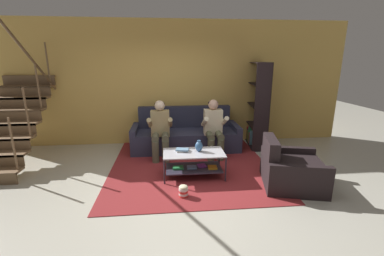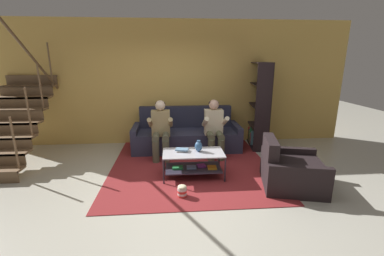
{
  "view_description": "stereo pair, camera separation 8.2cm",
  "coord_description": "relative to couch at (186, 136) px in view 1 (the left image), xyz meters",
  "views": [
    {
      "loc": [
        -0.15,
        -3.77,
        2.01
      ],
      "look_at": [
        0.3,
        0.8,
        0.78
      ],
      "focal_mm": 24.0,
      "sensor_mm": 36.0,
      "label": 1
    },
    {
      "loc": [
        -0.07,
        -3.78,
        2.01
      ],
      "look_at": [
        0.3,
        0.8,
        0.78
      ],
      "focal_mm": 24.0,
      "sensor_mm": 36.0,
      "label": 2
    }
  ],
  "objects": [
    {
      "name": "bookshelf",
      "position": [
        1.76,
        0.22,
        0.44
      ],
      "size": [
        0.49,
        1.16,
        1.95
      ],
      "color": "black",
      "rests_on": "ground"
    },
    {
      "name": "area_rug",
      "position": [
        0.02,
        -0.87,
        -0.3
      ],
      "size": [
        3.0,
        3.43,
        0.01
      ],
      "color": "maroon",
      "rests_on": "ground"
    },
    {
      "name": "person_seated_left",
      "position": [
        -0.56,
        -0.52,
        0.35
      ],
      "size": [
        0.5,
        0.58,
        1.2
      ],
      "color": "#55543F",
      "rests_on": "ground"
    },
    {
      "name": "vase",
      "position": [
        0.13,
        -1.45,
        0.24
      ],
      "size": [
        0.13,
        0.13,
        0.2
      ],
      "color": "#355C8A",
      "rests_on": "coffee_table"
    },
    {
      "name": "popcorn_tub",
      "position": [
        -0.19,
        -2.18,
        -0.21
      ],
      "size": [
        0.14,
        0.14,
        0.19
      ],
      "color": "red",
      "rests_on": "ground"
    },
    {
      "name": "armchair",
      "position": [
        1.57,
        -1.96,
        -0.05
      ],
      "size": [
        1.09,
        1.12,
        0.8
      ],
      "color": "black",
      "rests_on": "ground"
    },
    {
      "name": "staircase_run",
      "position": [
        -3.41,
        -0.28,
        0.75
      ],
      "size": [
        1.1,
        2.54,
        2.79
      ],
      "color": "brown",
      "rests_on": "ground"
    },
    {
      "name": "back_partition",
      "position": [
        -0.25,
        0.59,
        1.14
      ],
      "size": [
        8.4,
        0.12,
        2.9
      ],
      "primitive_type": "cube",
      "color": "tan",
      "rests_on": "ground"
    },
    {
      "name": "coffee_table",
      "position": [
        0.04,
        -1.49,
        -0.02
      ],
      "size": [
        1.05,
        0.56,
        0.45
      ],
      "color": "silver",
      "rests_on": "ground"
    },
    {
      "name": "couch",
      "position": [
        0.0,
        0.0,
        0.0
      ],
      "size": [
        2.41,
        0.87,
        0.95
      ],
      "color": "#2C2E43",
      "rests_on": "ground"
    },
    {
      "name": "person_seated_right",
      "position": [
        0.56,
        -0.52,
        0.35
      ],
      "size": [
        0.5,
        0.58,
        1.2
      ],
      "color": "#56583E",
      "rests_on": "ground"
    },
    {
      "name": "ground",
      "position": [
        -0.25,
        -1.87,
        -0.31
      ],
      "size": [
        16.8,
        16.8,
        0.0
      ],
      "primitive_type": "plane",
      "color": "#BBB8A8"
    },
    {
      "name": "book_stack",
      "position": [
        -0.16,
        -1.42,
        0.17
      ],
      "size": [
        0.25,
        0.18,
        0.05
      ],
      "color": "silver",
      "rests_on": "coffee_table"
    }
  ]
}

